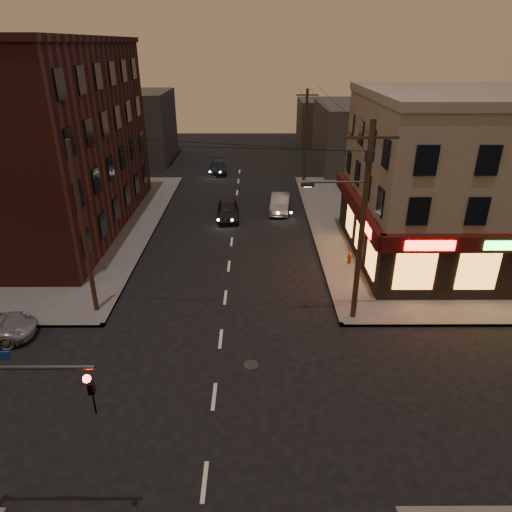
{
  "coord_description": "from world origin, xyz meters",
  "views": [
    {
      "loc": [
        1.66,
        -14.44,
        13.09
      ],
      "look_at": [
        1.74,
        6.72,
        3.2
      ],
      "focal_mm": 32.0,
      "sensor_mm": 36.0,
      "label": 1
    }
  ],
  "objects_px": {
    "sedan_near": "(228,210)",
    "sedan_far": "(218,167)",
    "sedan_mid": "(280,203)",
    "fire_hydrant": "(350,258)"
  },
  "relations": [
    {
      "from": "sedan_near",
      "to": "sedan_far",
      "type": "height_order",
      "value": "sedan_near"
    },
    {
      "from": "sedan_mid",
      "to": "sedan_far",
      "type": "xyz_separation_m",
      "value": [
        -6.2,
        12.88,
        -0.08
      ]
    },
    {
      "from": "sedan_near",
      "to": "fire_hydrant",
      "type": "height_order",
      "value": "sedan_near"
    },
    {
      "from": "sedan_mid",
      "to": "sedan_far",
      "type": "distance_m",
      "value": 14.3
    },
    {
      "from": "sedan_near",
      "to": "sedan_mid",
      "type": "relative_size",
      "value": 0.98
    },
    {
      "from": "sedan_near",
      "to": "sedan_far",
      "type": "relative_size",
      "value": 0.96
    },
    {
      "from": "sedan_mid",
      "to": "fire_hydrant",
      "type": "height_order",
      "value": "sedan_mid"
    },
    {
      "from": "sedan_near",
      "to": "sedan_far",
      "type": "distance_m",
      "value": 14.75
    },
    {
      "from": "fire_hydrant",
      "to": "sedan_near",
      "type": "bearing_deg",
      "value": 133.41
    },
    {
      "from": "sedan_near",
      "to": "sedan_far",
      "type": "bearing_deg",
      "value": 93.91
    }
  ]
}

